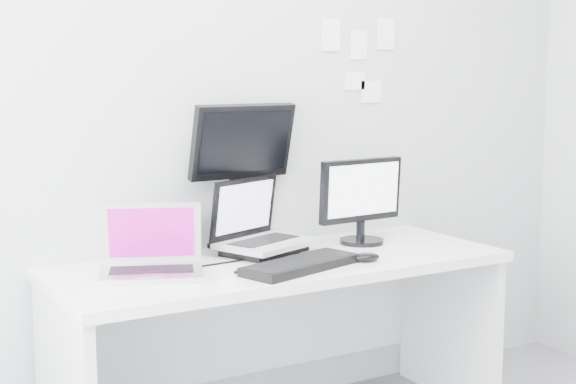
{
  "coord_description": "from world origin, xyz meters",
  "views": [
    {
      "loc": [
        -1.63,
        -1.59,
        1.46
      ],
      "look_at": [
        0.02,
        1.23,
        1.0
      ],
      "focal_mm": 53.2,
      "sensor_mm": 36.0,
      "label": 1
    }
  ],
  "objects": [
    {
      "name": "wall_note_3",
      "position": [
        0.58,
        1.59,
        1.42
      ],
      "size": [
        0.11,
        0.0,
        0.08
      ],
      "primitive_type": "cube",
      "color": "white",
      "rests_on": "back_wall"
    },
    {
      "name": "mouse",
      "position": [
        0.27,
        1.06,
        0.75
      ],
      "size": [
        0.12,
        0.09,
        0.04
      ],
      "primitive_type": "ellipsoid",
      "rotation": [
        0.0,
        0.0,
        -0.17
      ],
      "color": "black",
      "rests_on": "desk"
    },
    {
      "name": "wall_note_2",
      "position": [
        0.75,
        1.59,
        1.63
      ],
      "size": [
        0.1,
        0.0,
        0.14
      ],
      "primitive_type": "cube",
      "color": "white",
      "rests_on": "back_wall"
    },
    {
      "name": "speaker",
      "position": [
        -0.31,
        1.52,
        0.83
      ],
      "size": [
        0.1,
        0.1,
        0.19
      ],
      "primitive_type": "cube",
      "rotation": [
        0.0,
        0.0,
        -0.04
      ],
      "color": "black",
      "rests_on": "desk"
    },
    {
      "name": "macbook",
      "position": [
        -0.54,
        1.24,
        0.87
      ],
      "size": [
        0.44,
        0.39,
        0.27
      ],
      "primitive_type": "cube",
      "rotation": [
        0.0,
        0.0,
        -0.39
      ],
      "color": "silver",
      "rests_on": "desk"
    },
    {
      "name": "wall_note_1",
      "position": [
        0.6,
        1.59,
        1.58
      ],
      "size": [
        0.09,
        0.0,
        0.13
      ],
      "primitive_type": "cube",
      "color": "white",
      "rests_on": "back_wall"
    },
    {
      "name": "dell_laptop",
      "position": [
        0.01,
        1.38,
        0.89
      ],
      "size": [
        0.46,
        0.41,
        0.31
      ],
      "primitive_type": "cube",
      "rotation": [
        0.0,
        0.0,
        0.37
      ],
      "color": "#A9ACAF",
      "rests_on": "desk"
    },
    {
      "name": "samsung_monitor",
      "position": [
        0.46,
        1.35,
        0.92
      ],
      "size": [
        0.43,
        0.22,
        0.38
      ],
      "primitive_type": "cube",
      "rotation": [
        0.0,
        0.0,
        0.07
      ],
      "color": "black",
      "rests_on": "desk"
    },
    {
      "name": "back_wall",
      "position": [
        0.0,
        1.6,
        1.35
      ],
      "size": [
        3.6,
        0.0,
        3.6
      ],
      "primitive_type": "plane",
      "rotation": [
        1.57,
        0.0,
        0.0
      ],
      "color": "#B7B9BC",
      "rests_on": "ground"
    },
    {
      "name": "rear_monitor",
      "position": [
        -0.03,
        1.53,
        1.04
      ],
      "size": [
        0.47,
        0.2,
        0.62
      ],
      "primitive_type": "cube",
      "rotation": [
        0.0,
        0.0,
        0.07
      ],
      "color": "black",
      "rests_on": "desk"
    },
    {
      "name": "keyboard",
      "position": [
        -0.01,
        1.08,
        0.75
      ],
      "size": [
        0.52,
        0.31,
        0.03
      ],
      "primitive_type": "cube",
      "rotation": [
        0.0,
        0.0,
        0.29
      ],
      "color": "black",
      "rests_on": "desk"
    },
    {
      "name": "desk",
      "position": [
        0.0,
        1.25,
        0.36
      ],
      "size": [
        1.8,
        0.7,
        0.73
      ],
      "primitive_type": "cube",
      "color": "white",
      "rests_on": "ground"
    },
    {
      "name": "wall_note_4",
      "position": [
        0.67,
        1.59,
        1.37
      ],
      "size": [
        0.11,
        0.0,
        0.1
      ],
      "primitive_type": "cube",
      "color": "white",
      "rests_on": "back_wall"
    },
    {
      "name": "wall_note_0",
      "position": [
        0.45,
        1.59,
        1.62
      ],
      "size": [
        0.1,
        0.0,
        0.14
      ],
      "primitive_type": "cube",
      "color": "white",
      "rests_on": "back_wall"
    }
  ]
}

